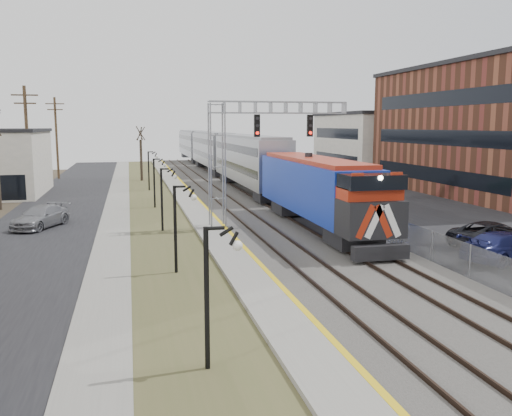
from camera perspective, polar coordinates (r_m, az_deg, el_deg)
name	(u,v)px	position (r m, az deg, el deg)	size (l,w,h in m)	color
street_west	(52,218)	(41.82, -20.71, -0.95)	(7.00, 120.00, 0.04)	black
sidewalk	(116,215)	(41.45, -14.54, -0.72)	(2.00, 120.00, 0.08)	gray
grass_median	(157,214)	(41.48, -10.39, -0.59)	(4.00, 120.00, 0.06)	#484B28
platform	(197,211)	(41.71, -6.28, -0.32)	(2.00, 120.00, 0.24)	gray
ballast_bed	(260,209)	(42.59, 0.41, -0.10)	(8.00, 120.00, 0.20)	#595651
parking_lot	(399,205)	(46.87, 14.82, 0.32)	(16.00, 120.00, 0.04)	black
platform_edge	(208,209)	(41.81, -5.08, -0.10)	(0.24, 120.00, 0.01)	gold
track_near	(235,208)	(42.15, -2.23, 0.04)	(1.58, 120.00, 0.15)	#2D2119
track_far	(278,206)	(42.94, 2.36, 0.20)	(1.58, 120.00, 0.15)	#2D2119
train	(222,155)	(68.39, -3.59, 5.60)	(3.00, 85.85, 5.33)	#142FA6
signal_gantry	(243,142)	(34.65, -1.33, 6.98)	(9.00, 1.07, 8.15)	gray
lampposts	(175,229)	(24.71, -8.55, -2.20)	(0.14, 62.14, 4.00)	black
fence	(311,199)	(43.66, 5.78, 1.00)	(0.04, 120.00, 1.60)	gray
bare_trees	(41,176)	(45.50, -21.72, 3.14)	(12.30, 42.30, 5.95)	#382D23
car_lot_c	(494,235)	(32.15, 23.75, -2.65)	(2.37, 5.14, 1.43)	black
car_lot_d	(507,248)	(29.12, 24.93, -3.80)	(2.07, 5.09, 1.48)	#171B50
car_lot_e	(353,202)	(43.42, 10.22, 0.66)	(1.53, 3.80, 1.30)	slate
car_lot_f	(332,190)	(51.06, 8.02, 1.91)	(1.38, 3.96, 1.30)	#0E4622
car_street_b	(40,217)	(37.89, -21.75, -0.92)	(1.96, 4.82, 1.40)	gray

